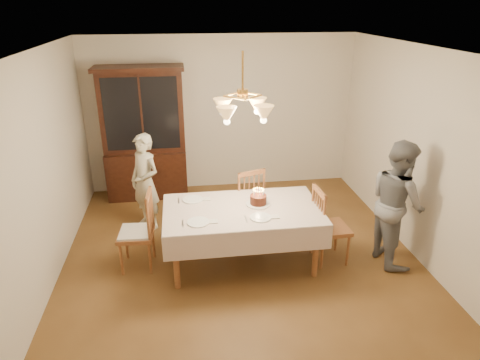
{
  "coord_description": "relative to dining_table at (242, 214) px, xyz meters",
  "views": [
    {
      "loc": [
        -0.68,
        -4.58,
        3.09
      ],
      "look_at": [
        0.0,
        0.2,
        1.05
      ],
      "focal_mm": 32.0,
      "sensor_mm": 36.0,
      "label": 1
    }
  ],
  "objects": [
    {
      "name": "ground",
      "position": [
        0.0,
        0.0,
        -0.68
      ],
      "size": [
        5.0,
        5.0,
        0.0
      ],
      "primitive_type": "plane",
      "color": "#563618",
      "rests_on": "ground"
    },
    {
      "name": "room_shell",
      "position": [
        0.0,
        0.0,
        0.9
      ],
      "size": [
        5.0,
        5.0,
        5.0
      ],
      "color": "white",
      "rests_on": "ground"
    },
    {
      "name": "dining_table",
      "position": [
        0.0,
        0.0,
        0.0
      ],
      "size": [
        1.9,
        1.1,
        0.76
      ],
      "color": "brown",
      "rests_on": "ground"
    },
    {
      "name": "china_hutch",
      "position": [
        -1.28,
        2.25,
        0.36
      ],
      "size": [
        1.38,
        0.54,
        2.16
      ],
      "color": "black",
      "rests_on": "ground"
    },
    {
      "name": "chair_far_side",
      "position": [
        0.16,
        0.77,
        -0.24
      ],
      "size": [
        0.55,
        0.54,
        1.0
      ],
      "color": "brown",
      "rests_on": "ground"
    },
    {
      "name": "chair_left_end",
      "position": [
        -1.29,
        0.1,
        -0.23
      ],
      "size": [
        0.45,
        0.47,
        1.0
      ],
      "color": "brown",
      "rests_on": "ground"
    },
    {
      "name": "chair_right_end",
      "position": [
        1.1,
        -0.09,
        -0.24
      ],
      "size": [
        0.45,
        0.46,
        1.0
      ],
      "color": "brown",
      "rests_on": "ground"
    },
    {
      "name": "elderly_woman",
      "position": [
        -1.23,
        1.12,
        0.02
      ],
      "size": [
        0.6,
        0.6,
        1.41
      ],
      "primitive_type": "imported",
      "rotation": [
        0.0,
        0.0,
        -0.8
      ],
      "color": "beige",
      "rests_on": "ground"
    },
    {
      "name": "adult_in_grey",
      "position": [
        1.89,
        -0.18,
        0.11
      ],
      "size": [
        0.64,
        0.8,
        1.59
      ],
      "primitive_type": "imported",
      "rotation": [
        0.0,
        0.0,
        1.62
      ],
      "color": "slate",
      "rests_on": "ground"
    },
    {
      "name": "birthday_cake",
      "position": [
        0.21,
        0.08,
        0.13
      ],
      "size": [
        0.3,
        0.3,
        0.21
      ],
      "color": "white",
      "rests_on": "dining_table"
    },
    {
      "name": "place_setting_near_left",
      "position": [
        -0.54,
        -0.28,
        0.08
      ],
      "size": [
        0.4,
        0.26,
        0.02
      ],
      "color": "white",
      "rests_on": "dining_table"
    },
    {
      "name": "place_setting_near_right",
      "position": [
        0.19,
        -0.27,
        0.08
      ],
      "size": [
        0.4,
        0.25,
        0.02
      ],
      "color": "white",
      "rests_on": "dining_table"
    },
    {
      "name": "place_setting_far_left",
      "position": [
        -0.57,
        0.32,
        0.08
      ],
      "size": [
        0.4,
        0.26,
        0.02
      ],
      "color": "white",
      "rests_on": "dining_table"
    },
    {
      "name": "chandelier",
      "position": [
        -0.0,
        -0.0,
        1.29
      ],
      "size": [
        0.62,
        0.62,
        0.73
      ],
      "color": "#BF8C3F",
      "rests_on": "ground"
    }
  ]
}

